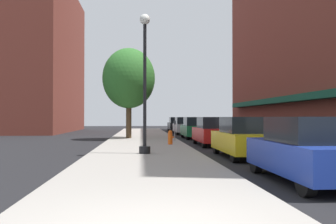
{
  "coord_description": "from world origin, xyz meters",
  "views": [
    {
      "loc": [
        -0.19,
        -4.79,
        1.65
      ],
      "look_at": [
        1.52,
        17.42,
        1.97
      ],
      "focal_mm": 38.43,
      "sensor_mm": 36.0,
      "label": 1
    }
  ],
  "objects_px": {
    "car_green": "(195,128)",
    "parking_meter_near": "(175,128)",
    "car_blue": "(307,151)",
    "car_red": "(213,132)",
    "lamppost": "(145,80)",
    "tree_near": "(129,79)",
    "car_yellow": "(243,138)",
    "fire_hydrant": "(170,137)",
    "car_silver": "(184,126)",
    "car_black": "(176,124)"
  },
  "relations": [
    {
      "from": "car_green",
      "to": "parking_meter_near",
      "type": "bearing_deg",
      "value": -115.82
    },
    {
      "from": "car_blue",
      "to": "car_red",
      "type": "bearing_deg",
      "value": 90.02
    },
    {
      "from": "parking_meter_near",
      "to": "car_green",
      "type": "distance_m",
      "value": 4.51
    },
    {
      "from": "car_blue",
      "to": "car_red",
      "type": "xyz_separation_m",
      "value": [
        0.0,
        11.85,
        0.0
      ]
    },
    {
      "from": "lamppost",
      "to": "tree_near",
      "type": "xyz_separation_m",
      "value": [
        -1.04,
        11.32,
        1.29
      ]
    },
    {
      "from": "car_green",
      "to": "car_blue",
      "type": "bearing_deg",
      "value": -90.17
    },
    {
      "from": "car_blue",
      "to": "car_red",
      "type": "distance_m",
      "value": 11.85
    },
    {
      "from": "lamppost",
      "to": "car_yellow",
      "type": "distance_m",
      "value": 4.74
    },
    {
      "from": "fire_hydrant",
      "to": "car_blue",
      "type": "xyz_separation_m",
      "value": [
        2.51,
        -11.41,
        0.29
      ]
    },
    {
      "from": "fire_hydrant",
      "to": "car_silver",
      "type": "bearing_deg",
      "value": 79.95
    },
    {
      "from": "car_red",
      "to": "fire_hydrant",
      "type": "bearing_deg",
      "value": -168.33
    },
    {
      "from": "car_yellow",
      "to": "car_black",
      "type": "distance_m",
      "value": 27.2
    },
    {
      "from": "lamppost",
      "to": "car_red",
      "type": "height_order",
      "value": "lamppost"
    },
    {
      "from": "car_yellow",
      "to": "car_blue",
      "type": "bearing_deg",
      "value": -91.57
    },
    {
      "from": "car_red",
      "to": "parking_meter_near",
      "type": "bearing_deg",
      "value": 127.29
    },
    {
      "from": "car_blue",
      "to": "car_red",
      "type": "relative_size",
      "value": 1.0
    },
    {
      "from": "fire_hydrant",
      "to": "car_black",
      "type": "relative_size",
      "value": 0.18
    },
    {
      "from": "car_blue",
      "to": "car_yellow",
      "type": "bearing_deg",
      "value": 90.02
    },
    {
      "from": "lamppost",
      "to": "parking_meter_near",
      "type": "xyz_separation_m",
      "value": [
        2.06,
        8.13,
        -2.25
      ]
    },
    {
      "from": "tree_near",
      "to": "car_blue",
      "type": "bearing_deg",
      "value": -74.15
    },
    {
      "from": "fire_hydrant",
      "to": "car_yellow",
      "type": "bearing_deg",
      "value": -66.55
    },
    {
      "from": "fire_hydrant",
      "to": "car_black",
      "type": "bearing_deg",
      "value": 83.31
    },
    {
      "from": "fire_hydrant",
      "to": "car_silver",
      "type": "distance_m",
      "value": 14.38
    },
    {
      "from": "fire_hydrant",
      "to": "car_red",
      "type": "distance_m",
      "value": 2.57
    },
    {
      "from": "car_yellow",
      "to": "car_green",
      "type": "relative_size",
      "value": 1.0
    },
    {
      "from": "car_red",
      "to": "car_green",
      "type": "distance_m",
      "value": 6.78
    },
    {
      "from": "tree_near",
      "to": "car_red",
      "type": "height_order",
      "value": "tree_near"
    },
    {
      "from": "car_silver",
      "to": "parking_meter_near",
      "type": "bearing_deg",
      "value": -100.65
    },
    {
      "from": "car_red",
      "to": "car_black",
      "type": "xyz_separation_m",
      "value": [
        0.0,
        20.97,
        0.0
      ]
    },
    {
      "from": "parking_meter_near",
      "to": "car_silver",
      "type": "relative_size",
      "value": 0.3
    },
    {
      "from": "tree_near",
      "to": "car_green",
      "type": "height_order",
      "value": "tree_near"
    },
    {
      "from": "fire_hydrant",
      "to": "tree_near",
      "type": "height_order",
      "value": "tree_near"
    },
    {
      "from": "tree_near",
      "to": "fire_hydrant",
      "type": "bearing_deg",
      "value": -68.27
    },
    {
      "from": "lamppost",
      "to": "car_green",
      "type": "bearing_deg",
      "value": 71.81
    },
    {
      "from": "fire_hydrant",
      "to": "car_green",
      "type": "distance_m",
      "value": 7.65
    },
    {
      "from": "lamppost",
      "to": "fire_hydrant",
      "type": "height_order",
      "value": "lamppost"
    },
    {
      "from": "car_silver",
      "to": "fire_hydrant",
      "type": "bearing_deg",
      "value": -100.65
    },
    {
      "from": "tree_near",
      "to": "car_yellow",
      "type": "bearing_deg",
      "value": -67.45
    },
    {
      "from": "car_green",
      "to": "car_red",
      "type": "bearing_deg",
      "value": -90.17
    },
    {
      "from": "parking_meter_near",
      "to": "car_yellow",
      "type": "relative_size",
      "value": 0.3
    },
    {
      "from": "lamppost",
      "to": "fire_hydrant",
      "type": "distance_m",
      "value": 5.84
    },
    {
      "from": "parking_meter_near",
      "to": "car_blue",
      "type": "bearing_deg",
      "value": -82.38
    },
    {
      "from": "lamppost",
      "to": "car_yellow",
      "type": "bearing_deg",
      "value": -11.54
    },
    {
      "from": "lamppost",
      "to": "tree_near",
      "type": "bearing_deg",
      "value": 95.23
    },
    {
      "from": "lamppost",
      "to": "fire_hydrant",
      "type": "relative_size",
      "value": 7.47
    },
    {
      "from": "car_green",
      "to": "car_silver",
      "type": "xyz_separation_m",
      "value": [
        0.0,
        6.94,
        0.0
      ]
    },
    {
      "from": "car_black",
      "to": "parking_meter_near",
      "type": "bearing_deg",
      "value": -95.94
    },
    {
      "from": "lamppost",
      "to": "car_blue",
      "type": "height_order",
      "value": "lamppost"
    },
    {
      "from": "car_yellow",
      "to": "parking_meter_near",
      "type": "bearing_deg",
      "value": 100.72
    },
    {
      "from": "tree_near",
      "to": "car_blue",
      "type": "relative_size",
      "value": 1.54
    }
  ]
}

